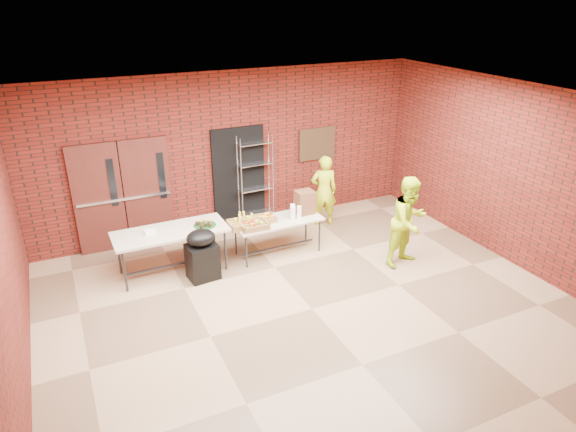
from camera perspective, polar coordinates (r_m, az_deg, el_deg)
The scene contains 19 objects.
room at distance 7.39m, azimuth 2.93°, elevation 0.05°, with size 8.08×7.08×3.28m.
double_doors at distance 10.08m, azimuth -17.79°, elevation 2.20°, with size 1.78×0.12×2.10m.
dark_doorway at distance 10.58m, azimuth -5.48°, elevation 4.27°, with size 1.10×0.06×2.10m, color black.
bronze_plaque at distance 11.12m, azimuth 3.25°, elevation 8.03°, with size 0.85×0.04×0.70m, color #3C2718.
wire_rack at distance 10.59m, azimuth -3.61°, elevation 3.87°, with size 0.71×0.24×1.93m, color #AEAEB5, non-canonical shape.
table_left at distance 9.04m, azimuth -12.92°, elevation -1.98°, with size 1.95×0.83×0.80m.
table_right at distance 9.50m, azimuth -1.16°, elevation -0.75°, with size 1.67×0.73×0.68m.
basket_bananas at distance 9.20m, azimuth -5.17°, elevation -0.86°, with size 0.48×0.37×0.15m.
basket_oranges at distance 9.40m, azimuth -2.70°, elevation -0.29°, with size 0.40×0.31×0.13m.
basket_apples at distance 9.13m, azimuth -3.84°, elevation -1.00°, with size 0.49×0.38×0.15m.
muffin_tray at distance 9.07m, azimuth -9.22°, elevation -0.80°, with size 0.39×0.39×0.10m.
napkin_box at distance 8.98m, azimuth -15.07°, elevation -1.72°, with size 0.18×0.12×0.06m, color white.
coffee_dispenser at distance 9.70m, azimuth 1.88°, elevation 1.56°, with size 0.33×0.30×0.44m, color brown.
cup_stack_front at distance 9.44m, azimuth 0.57°, elevation 0.33°, with size 0.08×0.08×0.25m, color white.
cup_stack_mid at distance 9.47m, azimuth 1.25°, elevation 0.38°, with size 0.08×0.08×0.25m, color white.
cup_stack_back at distance 9.52m, azimuth 0.52°, elevation 0.57°, with size 0.09×0.09×0.27m, color white.
covered_grill at distance 8.86m, azimuth -9.52°, elevation -4.24°, with size 0.54×0.47×0.91m.
volunteer_woman at distance 10.68m, azimuth 4.00°, elevation 2.83°, with size 0.55×0.36×1.51m, color #BFE219.
volunteer_man at distance 9.32m, azimuth 13.31°, elevation -0.59°, with size 0.80×0.62×1.65m, color #BFE219.
Camera 1 is at (-3.22, -5.94, 4.58)m, focal length 32.00 mm.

